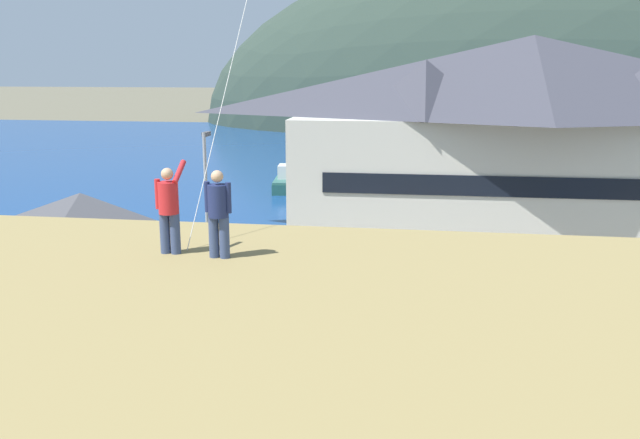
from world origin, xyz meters
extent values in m
plane|color=#66604C|center=(0.00, 0.00, 0.00)|extent=(600.00, 600.00, 0.00)
cube|color=gray|center=(0.00, 5.00, 0.05)|extent=(40.00, 20.00, 0.10)
cube|color=navy|center=(0.00, 60.00, 0.01)|extent=(360.00, 84.00, 0.03)
ellipsoid|color=#2D3D33|center=(36.15, 108.44, 0.00)|extent=(145.69, 69.94, 67.33)
cube|color=beige|center=(10.22, 21.31, 3.70)|extent=(27.11, 10.48, 7.40)
cube|color=black|center=(10.28, 16.20, 4.07)|extent=(22.93, 0.36, 1.10)
pyramid|color=#3D3D47|center=(10.22, 21.31, 9.68)|extent=(28.74, 11.51, 4.57)
pyramid|color=#3D3D47|center=(4.17, 19.46, 9.02)|extent=(5.65, 5.65, 3.20)
cube|color=#338475|center=(-9.23, 4.75, 1.81)|extent=(6.79, 5.36, 3.62)
pyramid|color=#47474C|center=(-9.23, 4.75, 4.48)|extent=(7.34, 5.88, 1.71)
cube|color=black|center=(-9.05, 2.28, 1.27)|extent=(1.10, 0.14, 2.54)
cube|color=#70604C|center=(-3.79, 32.81, 0.35)|extent=(3.20, 10.85, 0.70)
cube|color=#23564C|center=(-7.13, 35.88, 0.45)|extent=(2.71, 6.55, 0.90)
cube|color=#33665B|center=(-7.13, 35.88, 0.98)|extent=(2.63, 6.36, 0.16)
cube|color=silver|center=(-7.08, 35.41, 1.61)|extent=(1.62, 2.05, 1.10)
cube|color=navy|center=(-0.29, 35.46, 0.45)|extent=(3.05, 7.40, 0.90)
cube|color=navy|center=(-0.29, 35.46, 0.98)|extent=(2.95, 7.17, 0.16)
cube|color=silver|center=(-0.23, 34.92, 1.61)|extent=(1.83, 2.32, 1.10)
cube|color=slate|center=(12.14, 6.81, 0.82)|extent=(4.29, 2.03, 0.80)
cube|color=#5B5B5F|center=(11.99, 6.82, 1.57)|extent=(2.18, 1.71, 0.70)
cube|color=black|center=(11.99, 6.82, 1.54)|extent=(2.23, 1.75, 0.32)
cylinder|color=black|center=(10.72, 5.97, 0.42)|extent=(0.65, 0.25, 0.64)
cylinder|color=black|center=(10.82, 7.80, 0.42)|extent=(0.65, 0.25, 0.64)
cube|color=#B28923|center=(3.39, 5.94, 0.82)|extent=(4.32, 2.09, 0.80)
cube|color=olive|center=(3.24, 5.96, 1.57)|extent=(2.21, 1.74, 0.70)
cube|color=black|center=(3.24, 5.96, 1.54)|extent=(2.25, 1.78, 0.32)
cylinder|color=black|center=(4.69, 4.93, 0.42)|extent=(0.65, 0.26, 0.64)
cylinder|color=black|center=(4.82, 6.76, 0.42)|extent=(0.65, 0.26, 0.64)
cylinder|color=black|center=(1.97, 5.13, 0.42)|extent=(0.65, 0.26, 0.64)
cylinder|color=black|center=(2.10, 6.96, 0.42)|extent=(0.65, 0.26, 0.64)
cube|color=silver|center=(-3.69, 0.80, 0.82)|extent=(4.29, 2.02, 0.80)
cube|color=beige|center=(-3.54, 0.81, 1.57)|extent=(2.18, 1.71, 0.70)
cube|color=black|center=(-3.54, 0.81, 1.54)|extent=(2.22, 1.74, 0.32)
cylinder|color=black|center=(-5.10, 1.65, 0.42)|extent=(0.65, 0.25, 0.64)
cylinder|color=black|center=(-5.01, -0.18, 0.42)|extent=(0.65, 0.25, 0.64)
cylinder|color=black|center=(-2.38, 1.79, 0.42)|extent=(0.65, 0.25, 0.64)
cylinder|color=black|center=(-2.28, -0.04, 0.42)|extent=(0.65, 0.25, 0.64)
cube|color=#9EA3A8|center=(2.20, 0.06, 0.82)|extent=(4.29, 2.01, 0.80)
cube|color=gray|center=(2.05, 0.07, 1.57)|extent=(2.18, 1.70, 0.70)
cube|color=black|center=(2.05, 0.07, 1.54)|extent=(2.22, 1.74, 0.32)
cylinder|color=black|center=(3.52, -0.93, 0.42)|extent=(0.65, 0.25, 0.64)
cylinder|color=black|center=(3.61, 0.91, 0.42)|extent=(0.65, 0.25, 0.64)
cylinder|color=black|center=(0.79, -0.79, 0.42)|extent=(0.65, 0.25, 0.64)
cylinder|color=black|center=(0.88, 1.05, 0.42)|extent=(0.65, 0.25, 0.64)
cylinder|color=black|center=(-14.00, 6.34, 0.42)|extent=(0.64, 0.23, 0.64)
cube|color=#9EA3A8|center=(9.97, 1.38, 0.82)|extent=(4.23, 1.88, 0.80)
cube|color=gray|center=(10.12, 1.38, 1.57)|extent=(2.13, 1.64, 0.70)
cube|color=black|center=(10.12, 1.38, 1.54)|extent=(2.17, 1.67, 0.32)
cylinder|color=black|center=(8.63, 2.32, 0.42)|extent=(0.64, 0.23, 0.64)
cylinder|color=black|center=(8.59, 0.49, 0.42)|extent=(0.64, 0.23, 0.64)
cylinder|color=black|center=(11.36, 2.27, 0.42)|extent=(0.64, 0.23, 0.64)
cube|color=#B28923|center=(-2.68, 6.18, 0.82)|extent=(4.23, 1.87, 0.80)
cube|color=olive|center=(-2.53, 6.18, 1.57)|extent=(2.13, 1.63, 0.70)
cube|color=black|center=(-2.53, 6.18, 1.54)|extent=(2.17, 1.67, 0.32)
cylinder|color=black|center=(-4.03, 7.12, 0.42)|extent=(0.64, 0.23, 0.64)
cylinder|color=black|center=(-4.06, 5.29, 0.42)|extent=(0.64, 0.23, 0.64)
cylinder|color=black|center=(-1.30, 7.08, 0.42)|extent=(0.64, 0.23, 0.64)
cylinder|color=black|center=(-1.33, 5.24, 0.42)|extent=(0.64, 0.23, 0.64)
cylinder|color=#ADADB2|center=(-5.94, 10.50, 3.66)|extent=(0.16, 0.16, 7.12)
cube|color=#4C4C51|center=(-5.94, 10.85, 7.12)|extent=(0.24, 0.70, 0.20)
cylinder|color=#384770|center=(-0.88, -7.39, 6.97)|extent=(0.20, 0.20, 0.82)
cylinder|color=#384770|center=(-0.66, -7.40, 6.97)|extent=(0.20, 0.20, 0.82)
cylinder|color=red|center=(-0.77, -7.39, 7.70)|extent=(0.40, 0.40, 0.64)
sphere|color=tan|center=(-0.77, -7.39, 8.18)|extent=(0.24, 0.24, 0.24)
cylinder|color=red|center=(-0.59, -7.22, 8.20)|extent=(0.13, 0.56, 0.43)
cylinder|color=red|center=(-0.99, -7.39, 7.77)|extent=(0.11, 0.11, 0.60)
cylinder|color=#384770|center=(0.18, -7.54, 6.97)|extent=(0.20, 0.20, 0.82)
cylinder|color=#384770|center=(0.40, -7.56, 6.97)|extent=(0.20, 0.20, 0.82)
cylinder|color=navy|center=(0.29, -7.55, 7.70)|extent=(0.40, 0.40, 0.64)
sphere|color=tan|center=(0.29, -7.55, 8.18)|extent=(0.24, 0.24, 0.24)
cylinder|color=navy|center=(0.07, -7.53, 7.77)|extent=(0.11, 0.11, 0.60)
cylinder|color=navy|center=(0.51, -7.57, 7.77)|extent=(0.11, 0.11, 0.60)
cylinder|color=silver|center=(-0.24, -3.61, 11.16)|extent=(0.59, 7.08, 9.21)
camera|label=1|loc=(4.22, -20.05, 10.26)|focal=38.23mm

